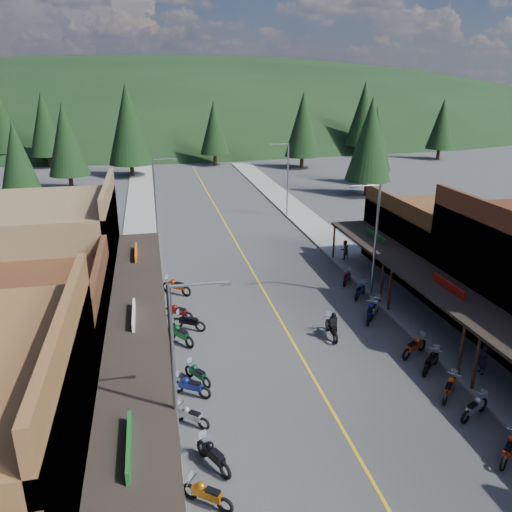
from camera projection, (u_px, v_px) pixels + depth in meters
ground at (309, 370)px, 26.05m from camera, size 220.00×220.00×0.00m
centerline at (240, 249)px, 44.46m from camera, size 0.15×90.00×0.01m
sidewalk_west at (140, 255)px, 42.72m from camera, size 3.40×94.00×0.15m
sidewalk_east at (332, 242)px, 46.16m from camera, size 3.40×94.00×0.15m
shop_west_2 at (28, 339)px, 24.04m from camera, size 10.90×9.00×6.20m
shop_west_3 at (56, 255)px, 32.55m from camera, size 10.90×10.20×8.20m
shop_east_3 at (436, 242)px, 38.33m from camera, size 10.90×10.20×6.20m
streetlight_0 at (178, 376)px, 17.65m from camera, size 2.16×0.18×8.00m
streetlight_1 at (157, 199)px, 43.43m from camera, size 2.16×0.18×8.00m
streetlight_2 at (374, 236)px, 33.29m from camera, size 2.16×0.18×8.00m
streetlight_3 at (286, 176)px, 53.55m from camera, size 2.16×0.18×8.00m
ridge_hill at (171, 129)px, 150.37m from camera, size 310.00×140.00×60.00m
pine_1 at (45, 124)px, 83.33m from camera, size 5.88×5.88×12.50m
pine_2 at (128, 124)px, 74.80m from camera, size 6.72×6.72×14.00m
pine_3 at (214, 127)px, 85.44m from camera, size 5.04×5.04×11.00m
pine_4 at (303, 124)px, 82.43m from camera, size 5.88×5.88×12.50m
pine_5 at (364, 114)px, 96.39m from camera, size 6.72×6.72×14.00m
pine_6 at (442, 124)px, 91.91m from camera, size 5.04×5.04×11.00m
pine_7 at (2, 122)px, 87.27m from camera, size 5.88×5.88×12.50m
pine_8 at (17, 157)px, 56.52m from camera, size 4.48×4.48×10.00m
pine_9 at (375, 139)px, 70.09m from camera, size 4.93×4.93×10.80m
pine_10 at (66, 139)px, 66.25m from camera, size 5.38×5.38×11.60m
pine_11 at (370, 139)px, 62.58m from camera, size 5.82×5.82×12.40m
bike_west_4 at (207, 493)px, 17.59m from camera, size 2.03×1.78×1.17m
bike_west_5 at (213, 454)px, 19.37m from camera, size 1.64×2.25×1.24m
bike_west_6 at (191, 415)px, 21.75m from camera, size 1.84×1.66×1.07m
bike_west_7 at (191, 385)px, 23.76m from camera, size 2.11×1.69×1.18m
bike_west_8 at (197, 373)px, 24.83m from camera, size 1.59×1.97×1.10m
bike_west_9 at (180, 333)px, 28.50m from camera, size 1.93×2.29×1.30m
bike_west_10 at (189, 321)px, 30.03m from camera, size 2.19×1.71×1.22m
bike_west_11 at (178, 311)px, 31.34m from camera, size 2.09×1.79×1.19m
bike_west_12 at (176, 286)px, 35.00m from camera, size 2.31×2.03×1.33m
bike_east_4 at (510, 447)px, 19.77m from camera, size 2.08×1.82×1.19m
bike_east_5 at (475, 407)px, 22.25m from camera, size 2.09×1.46×1.14m
bike_east_6 at (450, 387)px, 23.68m from camera, size 1.92×1.88×1.15m
bike_east_7 at (431, 360)px, 25.86m from camera, size 2.02×1.85×1.18m
bike_east_8 at (415, 346)px, 27.26m from camera, size 2.18×1.61×1.20m
bike_east_9 at (370, 311)px, 31.23m from camera, size 1.80×2.26×1.26m
bike_east_10 at (374, 307)px, 31.77m from camera, size 1.92×2.16×1.25m
bike_east_11 at (360, 290)px, 34.55m from camera, size 1.79×1.88×1.11m
bike_east_12 at (347, 277)px, 36.91m from camera, size 1.62×1.91×1.09m
rider_on_bike at (332, 327)px, 29.18m from camera, size 0.90×2.27×1.69m
pedestrian_east_a at (483, 360)px, 25.25m from camera, size 0.42×0.60×1.59m
pedestrian_east_b at (344, 249)px, 41.46m from camera, size 0.90×0.70×1.63m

